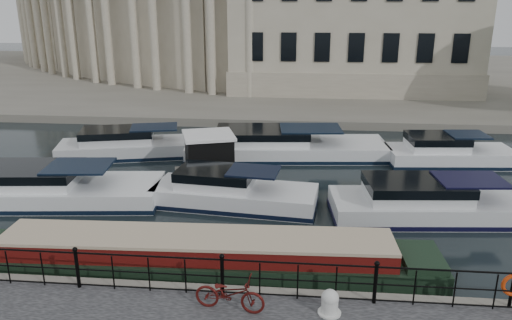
% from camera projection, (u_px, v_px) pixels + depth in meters
% --- Properties ---
extents(ground_plane, '(160.00, 160.00, 0.00)m').
position_uv_depth(ground_plane, '(234.00, 269.00, 15.71)').
color(ground_plane, black).
rests_on(ground_plane, ground).
extents(far_bank, '(120.00, 42.00, 0.55)m').
position_uv_depth(far_bank, '(284.00, 77.00, 52.56)').
color(far_bank, '#6B665B').
rests_on(far_bank, ground_plane).
extents(railing, '(24.14, 0.14, 1.22)m').
position_uv_depth(railing, '(222.00, 273.00, 13.20)').
color(railing, black).
rests_on(railing, near_quay).
extents(civic_building, '(53.55, 31.84, 16.85)m').
position_uv_depth(civic_building, '(273.00, 11.00, 46.50)').
color(civic_building, '#ADA38C').
rests_on(civic_building, far_bank).
extents(bicycle, '(1.90, 0.90, 0.96)m').
position_uv_depth(bicycle, '(230.00, 293.00, 12.60)').
color(bicycle, '#480F0D').
rests_on(bicycle, near_quay).
extents(mooring_bollard, '(0.59, 0.59, 0.67)m').
position_uv_depth(mooring_bollard, '(330.00, 302.00, 12.51)').
color(mooring_bollard, silver).
rests_on(mooring_bollard, near_quay).
extents(narrowboat, '(15.17, 2.56, 1.55)m').
position_uv_depth(narrowboat, '(197.00, 260.00, 15.56)').
color(narrowboat, black).
rests_on(narrowboat, ground_plane).
extents(harbour_hut, '(3.80, 3.46, 2.19)m').
position_uv_depth(harbour_hut, '(209.00, 158.00, 23.63)').
color(harbour_hut, '#6B665B').
rests_on(harbour_hut, ground_plane).
extents(cabin_cruisers, '(25.54, 11.33, 1.99)m').
position_uv_depth(cabin_cruisers, '(255.00, 171.00, 23.61)').
color(cabin_cruisers, white).
rests_on(cabin_cruisers, ground_plane).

